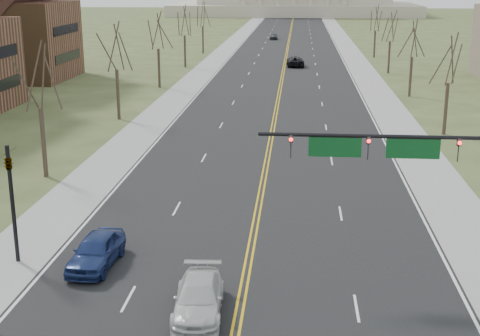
% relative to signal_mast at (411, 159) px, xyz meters
% --- Properties ---
extents(road, '(20.00, 380.00, 0.01)m').
position_rel_signal_mast_xyz_m(road, '(-7.45, 96.50, -5.76)').
color(road, black).
rests_on(road, ground).
extents(sidewalk_left, '(4.00, 380.00, 0.03)m').
position_rel_signal_mast_xyz_m(sidewalk_left, '(-19.45, 96.50, -5.75)').
color(sidewalk_left, gray).
rests_on(sidewalk_left, ground).
extents(sidewalk_right, '(4.00, 380.00, 0.03)m').
position_rel_signal_mast_xyz_m(sidewalk_right, '(4.55, 96.50, -5.75)').
color(sidewalk_right, gray).
rests_on(sidewalk_right, ground).
extents(center_line, '(0.42, 380.00, 0.01)m').
position_rel_signal_mast_xyz_m(center_line, '(-7.45, 96.50, -5.75)').
color(center_line, gold).
rests_on(center_line, road).
extents(edge_line_left, '(0.15, 380.00, 0.01)m').
position_rel_signal_mast_xyz_m(edge_line_left, '(-17.25, 96.50, -5.75)').
color(edge_line_left, silver).
rests_on(edge_line_left, road).
extents(edge_line_right, '(0.15, 380.00, 0.01)m').
position_rel_signal_mast_xyz_m(edge_line_right, '(2.35, 96.50, -5.75)').
color(edge_line_right, silver).
rests_on(edge_line_right, road).
extents(signal_mast, '(12.12, 0.44, 7.20)m').
position_rel_signal_mast_xyz_m(signal_mast, '(0.00, 0.00, 0.00)').
color(signal_mast, black).
rests_on(signal_mast, ground).
extents(signal_left, '(0.32, 0.36, 6.00)m').
position_rel_signal_mast_xyz_m(signal_left, '(-18.95, 0.00, -2.05)').
color(signal_left, black).
rests_on(signal_left, ground).
extents(tree_l_0, '(3.96, 3.96, 9.00)m').
position_rel_signal_mast_xyz_m(tree_l_0, '(-22.95, 14.50, 1.18)').
color(tree_l_0, '#362A20').
rests_on(tree_l_0, ground).
extents(tree_r_1, '(3.74, 3.74, 8.50)m').
position_rel_signal_mast_xyz_m(tree_r_1, '(8.05, 30.50, 0.79)').
color(tree_r_1, '#362A20').
rests_on(tree_r_1, ground).
extents(tree_l_1, '(3.96, 3.96, 9.00)m').
position_rel_signal_mast_xyz_m(tree_l_1, '(-22.95, 34.50, 1.18)').
color(tree_l_1, '#362A20').
rests_on(tree_l_1, ground).
extents(tree_r_2, '(3.74, 3.74, 8.50)m').
position_rel_signal_mast_xyz_m(tree_r_2, '(8.05, 50.50, 0.79)').
color(tree_r_2, '#362A20').
rests_on(tree_r_2, ground).
extents(tree_l_2, '(3.96, 3.96, 9.00)m').
position_rel_signal_mast_xyz_m(tree_l_2, '(-22.95, 54.50, 1.18)').
color(tree_l_2, '#362A20').
rests_on(tree_l_2, ground).
extents(tree_r_3, '(3.74, 3.74, 8.50)m').
position_rel_signal_mast_xyz_m(tree_r_3, '(8.05, 70.50, 0.79)').
color(tree_r_3, '#362A20').
rests_on(tree_r_3, ground).
extents(tree_l_3, '(3.96, 3.96, 9.00)m').
position_rel_signal_mast_xyz_m(tree_l_3, '(-22.95, 74.50, 1.18)').
color(tree_l_3, '#362A20').
rests_on(tree_l_3, ground).
extents(tree_r_4, '(3.74, 3.74, 8.50)m').
position_rel_signal_mast_xyz_m(tree_r_4, '(8.05, 90.50, 0.79)').
color(tree_r_4, '#362A20').
rests_on(tree_r_4, ground).
extents(tree_l_4, '(3.96, 3.96, 9.00)m').
position_rel_signal_mast_xyz_m(tree_l_4, '(-22.95, 94.50, 1.18)').
color(tree_l_4, '#362A20').
rests_on(tree_l_4, ground).
extents(bldg_left_far, '(17.10, 14.28, 23.25)m').
position_rel_signal_mast_xyz_m(bldg_left_far, '(-45.44, 60.50, 3.78)').
color(bldg_left_far, brown).
rests_on(bldg_left_far, ground).
extents(car_sb_inner_second, '(2.31, 5.06, 1.43)m').
position_rel_signal_mast_xyz_m(car_sb_inner_second, '(-9.14, -4.56, -5.03)').
color(car_sb_inner_second, silver).
rests_on(car_sb_inner_second, road).
extents(car_sb_outer_second, '(2.12, 4.79, 1.60)m').
position_rel_signal_mast_xyz_m(car_sb_outer_second, '(-14.84, -0.20, -4.95)').
color(car_sb_outer_second, navy).
rests_on(car_sb_outer_second, road).
extents(car_far_nb, '(2.98, 5.81, 1.57)m').
position_rel_signal_mast_xyz_m(car_far_nb, '(-5.73, 77.27, -4.97)').
color(car_far_nb, black).
rests_on(car_far_nb, road).
extents(car_far_sb, '(1.76, 4.28, 1.45)m').
position_rel_signal_mast_xyz_m(car_far_sb, '(-10.98, 124.58, -5.02)').
color(car_far_sb, '#4C4E53').
rests_on(car_far_sb, road).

